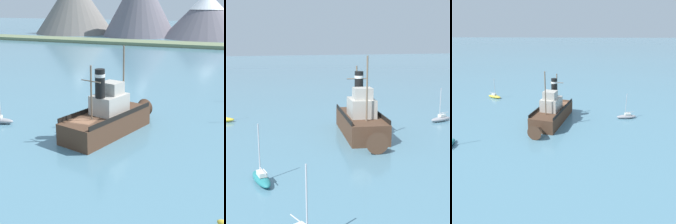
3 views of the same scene
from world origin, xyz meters
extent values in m
plane|color=teal|center=(0.00, 0.00, 0.00)|extent=(600.00, 600.00, 0.00)
cube|color=#4C3323|center=(1.42, 2.92, 1.20)|extent=(7.30, 12.72, 2.40)
cone|color=#4C3323|center=(3.25, 9.88, 1.20)|extent=(2.88, 2.92, 2.35)
cube|color=#B2ADA3|center=(1.55, 3.40, 3.50)|extent=(3.92, 4.63, 2.20)
cube|color=#B2ADA3|center=(1.67, 3.88, 5.30)|extent=(2.64, 2.49, 1.40)
cylinder|color=black|center=(1.12, 1.75, 6.20)|extent=(1.10, 1.10, 3.20)
cylinder|color=silver|center=(1.12, 1.75, 7.10)|extent=(1.16, 1.16, 0.35)
cylinder|color=#75604C|center=(2.26, 6.11, 6.15)|extent=(0.20, 0.20, 7.50)
cylinder|color=#75604C|center=(0.73, 0.30, 5.40)|extent=(0.20, 0.20, 6.00)
cylinder|color=#75604C|center=(0.73, 0.30, 6.72)|extent=(2.55, 0.78, 0.12)
cube|color=black|center=(-0.66, 3.46, 2.65)|extent=(3.01, 11.06, 0.50)
cube|color=black|center=(3.51, 2.37, 2.65)|extent=(3.01, 11.06, 0.50)
ellipsoid|color=gold|center=(16.95, -11.17, 0.35)|extent=(3.89, 2.67, 0.70)
cube|color=silver|center=(17.13, -11.26, 0.88)|extent=(1.27, 1.06, 0.36)
cylinder|color=#B7B7BC|center=(16.68, -11.04, 2.80)|extent=(0.10, 0.10, 4.20)
cylinder|color=#B7B7BC|center=(17.49, -11.44, 1.25)|extent=(1.65, 0.87, 0.08)
ellipsoid|color=gray|center=(-12.69, 1.12, 0.35)|extent=(3.93, 1.71, 0.70)
cube|color=silver|center=(-12.89, 1.09, 0.88)|extent=(1.19, 0.81, 0.36)
cylinder|color=#B7B7BC|center=(-12.40, 1.17, 2.80)|extent=(0.10, 0.10, 4.20)
cylinder|color=#B7B7BC|center=(-13.28, 1.02, 1.25)|extent=(1.79, 0.37, 0.08)
camera|label=1|loc=(16.17, -31.68, 14.43)|focal=55.00mm
camera|label=2|loc=(20.46, 40.35, 11.14)|focal=55.00mm
camera|label=3|loc=(-2.44, 44.02, 16.99)|focal=38.00mm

